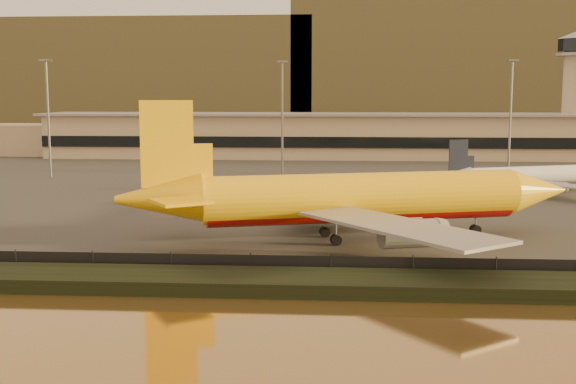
% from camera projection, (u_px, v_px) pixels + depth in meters
% --- Properties ---
extents(ground, '(900.00, 900.00, 0.00)m').
position_uv_depth(ground, '(315.00, 251.00, 84.24)').
color(ground, black).
rests_on(ground, ground).
extents(embankment, '(320.00, 7.00, 1.40)m').
position_uv_depth(embankment, '(309.00, 283.00, 67.34)').
color(embankment, black).
rests_on(embankment, ground).
extents(tarmac, '(320.00, 220.00, 0.20)m').
position_uv_depth(tarmac, '(327.00, 168.00, 178.14)').
color(tarmac, '#2D2D2D').
rests_on(tarmac, ground).
extents(perimeter_fence, '(300.00, 0.05, 2.20)m').
position_uv_depth(perimeter_fence, '(311.00, 267.00, 71.22)').
color(perimeter_fence, black).
rests_on(perimeter_fence, tarmac).
extents(terminal_building, '(202.00, 25.00, 12.60)m').
position_uv_depth(terminal_building, '(279.00, 136.00, 208.51)').
color(terminal_building, tan).
rests_on(terminal_building, tarmac).
extents(control_tower, '(11.20, 11.20, 35.50)m').
position_uv_depth(control_tower, '(575.00, 82.00, 206.03)').
color(control_tower, tan).
rests_on(control_tower, tarmac).
extents(apron_light_masts, '(152.20, 12.20, 25.40)m').
position_uv_depth(apron_light_masts, '(396.00, 106.00, 155.24)').
color(apron_light_masts, slate).
rests_on(apron_light_masts, tarmac).
extents(distant_hills, '(470.00, 160.00, 70.00)m').
position_uv_depth(distant_hills, '(298.00, 71.00, 417.54)').
color(distant_hills, brown).
rests_on(distant_hills, ground).
extents(dhl_cargo_jet, '(57.06, 54.60, 17.31)m').
position_uv_depth(dhl_cargo_jet, '(355.00, 199.00, 89.14)').
color(dhl_cargo_jet, yellow).
rests_on(dhl_cargo_jet, tarmac).
extents(white_narrowbody_jet, '(33.57, 31.80, 9.96)m').
position_uv_depth(white_narrowbody_jet, '(524.00, 176.00, 132.87)').
color(white_narrowbody_jet, white).
rests_on(white_narrowbody_jet, tarmac).
extents(gse_vehicle_yellow, '(3.97, 2.52, 1.65)m').
position_uv_depth(gse_vehicle_yellow, '(400.00, 212.00, 106.23)').
color(gse_vehicle_yellow, yellow).
rests_on(gse_vehicle_yellow, tarmac).
extents(gse_vehicle_white, '(4.85, 3.06, 2.02)m').
position_uv_depth(gse_vehicle_white, '(196.00, 199.00, 117.90)').
color(gse_vehicle_white, white).
rests_on(gse_vehicle_white, tarmac).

